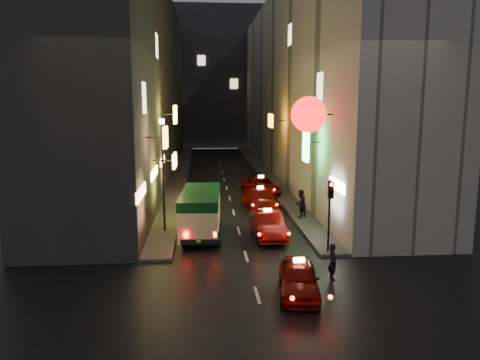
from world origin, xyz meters
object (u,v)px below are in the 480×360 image
object	(u,v)px
taxi_near	(299,275)
lamp_post	(163,167)
pedestrian_crossing	(333,259)
traffic_light	(330,200)
minibus	(201,208)

from	to	relation	value
taxi_near	lamp_post	size ratio (longest dim) A/B	0.78
pedestrian_crossing	lamp_post	bearing A→B (deg)	40.75
traffic_light	taxi_near	bearing A→B (deg)	-118.24
traffic_light	lamp_post	xyz separation A→B (m)	(-8.20, 4.53, 1.04)
lamp_post	minibus	bearing A→B (deg)	-20.34
minibus	lamp_post	world-z (taller)	lamp_post
taxi_near	lamp_post	world-z (taller)	lamp_post
pedestrian_crossing	traffic_light	xyz separation A→B (m)	(0.70, 3.14, 1.82)
taxi_near	pedestrian_crossing	bearing A→B (deg)	38.16
minibus	lamp_post	xyz separation A→B (m)	(-2.04, 0.76, 2.16)
taxi_near	lamp_post	distance (m)	11.11
lamp_post	pedestrian_crossing	bearing A→B (deg)	-45.62
taxi_near	traffic_light	world-z (taller)	traffic_light
lamp_post	taxi_near	bearing A→B (deg)	-57.22
taxi_near	lamp_post	xyz separation A→B (m)	(-5.80, 9.00, 2.98)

